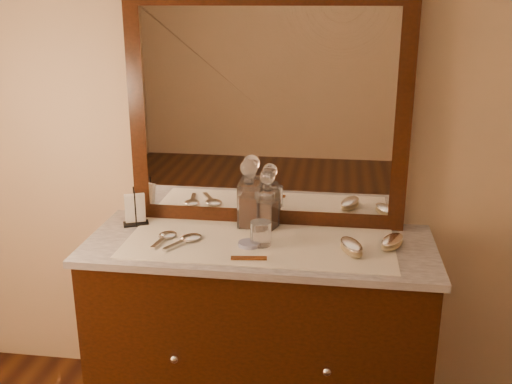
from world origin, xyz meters
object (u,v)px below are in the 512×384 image
at_px(comb, 249,258).
at_px(dresser_cabinet, 259,335).
at_px(decanter_left, 249,201).
at_px(mirror_frame, 267,111).
at_px(brush_near, 351,247).
at_px(napkin_rack, 135,210).
at_px(hand_mirror_inner, 188,239).
at_px(brush_far, 392,242).
at_px(pin_dish, 249,244).
at_px(decanter_right, 267,205).
at_px(hand_mirror_outer, 166,236).

bearing_deg(comb, dresser_cabinet, 78.12).
bearing_deg(decanter_left, mirror_frame, 49.31).
bearing_deg(decanter_left, comb, -81.49).
bearing_deg(decanter_left, brush_near, -26.89).
height_order(napkin_rack, hand_mirror_inner, napkin_rack).
distance_m(mirror_frame, comb, 0.65).
height_order(napkin_rack, brush_far, napkin_rack).
distance_m(dresser_cabinet, pin_dish, 0.46).
bearing_deg(brush_far, pin_dish, -172.92).
height_order(mirror_frame, decanter_right, mirror_frame).
distance_m(decanter_left, brush_far, 0.63).
height_order(comb, brush_far, brush_far).
xyz_separation_m(dresser_cabinet, mirror_frame, (0.00, 0.25, 0.94)).
distance_m(pin_dish, hand_mirror_outer, 0.36).
height_order(dresser_cabinet, decanter_left, decanter_left).
height_order(decanter_left, brush_far, decanter_left).
bearing_deg(dresser_cabinet, decanter_right, 85.25).
bearing_deg(mirror_frame, hand_mirror_inner, -135.96).
xyz_separation_m(pin_dish, comb, (0.02, -0.13, -0.00)).
xyz_separation_m(brush_far, hand_mirror_inner, (-0.83, -0.06, -0.01)).
xyz_separation_m(comb, hand_mirror_inner, (-0.28, 0.14, 0.00)).
bearing_deg(napkin_rack, brush_near, -10.95).
bearing_deg(mirror_frame, brush_far, -22.87).
height_order(comb, brush_near, brush_near).
height_order(mirror_frame, brush_near, mirror_frame).
bearing_deg(decanter_left, brush_far, -13.68).
bearing_deg(hand_mirror_outer, pin_dish, -4.94).
bearing_deg(napkin_rack, pin_dish, -18.28).
height_order(pin_dish, decanter_right, decanter_right).
bearing_deg(decanter_left, pin_dish, -81.39).
bearing_deg(decanter_right, brush_far, -14.96).
bearing_deg(brush_near, napkin_rack, 169.05).
xyz_separation_m(decanter_left, hand_mirror_outer, (-0.32, -0.19, -0.11)).
bearing_deg(decanter_right, comb, -94.96).
xyz_separation_m(mirror_frame, hand_mirror_outer, (-0.39, -0.27, -0.49)).
xyz_separation_m(brush_far, hand_mirror_outer, (-0.93, -0.04, -0.01)).
bearing_deg(decanter_left, hand_mirror_inner, -137.78).
height_order(dresser_cabinet, pin_dish, pin_dish).
bearing_deg(brush_near, hand_mirror_outer, 177.27).
xyz_separation_m(comb, napkin_rack, (-0.56, 0.31, 0.06)).
height_order(pin_dish, brush_far, brush_far).
bearing_deg(brush_far, hand_mirror_outer, -177.52).
bearing_deg(brush_near, comb, -162.57).
bearing_deg(hand_mirror_inner, decanter_left, 42.22).
relative_size(pin_dish, hand_mirror_outer, 0.46).
distance_m(pin_dish, comb, 0.13).
distance_m(brush_near, hand_mirror_inner, 0.67).
relative_size(napkin_rack, decanter_right, 0.62).
relative_size(mirror_frame, napkin_rack, 7.26).
xyz_separation_m(dresser_cabinet, hand_mirror_inner, (-0.29, -0.04, 0.45)).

